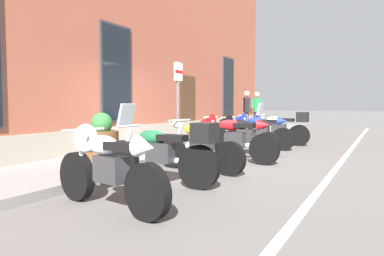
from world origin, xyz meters
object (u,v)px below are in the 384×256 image
(motorcycle_blue_sport, at_px, (257,129))
(barrel_planter, at_px, (102,144))
(motorcycle_silver_touring, at_px, (281,127))
(motorcycle_red_sport, at_px, (230,136))
(pedestrian_striped_shirt, at_px, (257,109))
(parking_sign, at_px, (178,93))
(motorcycle_green_touring, at_px, (163,151))
(motorcycle_yellow_naked, at_px, (199,146))
(motorcycle_white_sport, at_px, (105,163))
(pedestrian_dark_jacket, at_px, (247,109))
(motorcycle_black_sport, at_px, (242,133))

(motorcycle_blue_sport, relative_size, barrel_planter, 2.04)
(motorcycle_silver_touring, distance_m, barrel_planter, 6.67)
(motorcycle_red_sport, height_order, pedestrian_striped_shirt, pedestrian_striped_shirt)
(parking_sign, bearing_deg, pedestrian_striped_shirt, 1.93)
(motorcycle_blue_sport, bearing_deg, motorcycle_red_sport, -175.51)
(motorcycle_silver_touring, bearing_deg, barrel_planter, 165.34)
(motorcycle_green_touring, height_order, motorcycle_blue_sport, motorcycle_green_touring)
(motorcycle_yellow_naked, relative_size, motorcycle_blue_sport, 0.98)
(pedestrian_striped_shirt, xyz_separation_m, barrel_planter, (-9.78, -0.18, -0.52))
(motorcycle_green_touring, xyz_separation_m, pedestrian_striped_shirt, (10.06, 1.69, 0.54))
(motorcycle_white_sport, bearing_deg, motorcycle_yellow_naked, 2.33)
(parking_sign, xyz_separation_m, barrel_planter, (-2.73, 0.06, -1.02))
(motorcycle_blue_sport, xyz_separation_m, pedestrian_dark_jacket, (4.05, 1.74, 0.53))
(motorcycle_red_sport, height_order, pedestrian_dark_jacket, pedestrian_dark_jacket)
(motorcycle_red_sport, distance_m, motorcycle_silver_touring, 4.00)
(barrel_planter, bearing_deg, motorcycle_blue_sport, -14.84)
(motorcycle_green_touring, relative_size, motorcycle_silver_touring, 1.07)
(barrel_planter, bearing_deg, motorcycle_red_sport, -32.37)
(motorcycle_black_sport, height_order, pedestrian_dark_jacket, pedestrian_dark_jacket)
(motorcycle_yellow_naked, bearing_deg, pedestrian_dark_jacket, 13.06)
(motorcycle_blue_sport, distance_m, pedestrian_striped_shirt, 4.96)
(motorcycle_white_sport, xyz_separation_m, motorcycle_green_touring, (1.49, 0.09, -0.02))
(motorcycle_white_sport, distance_m, motorcycle_silver_touring, 8.22)
(motorcycle_white_sport, xyz_separation_m, pedestrian_dark_jacket, (10.91, 1.99, 0.53))
(pedestrian_dark_jacket, bearing_deg, parking_sign, -175.96)
(motorcycle_white_sport, bearing_deg, motorcycle_red_sport, 0.59)
(motorcycle_black_sport, xyz_separation_m, barrel_planter, (-3.76, 1.37, 0.00))
(parking_sign, bearing_deg, motorcycle_white_sport, -161.12)
(motorcycle_green_touring, distance_m, parking_sign, 3.49)
(pedestrian_striped_shirt, bearing_deg, motorcycle_blue_sport, -161.98)
(parking_sign, bearing_deg, motorcycle_silver_touring, -23.57)
(motorcycle_blue_sport, bearing_deg, motorcycle_white_sport, -177.91)
(motorcycle_silver_touring, xyz_separation_m, parking_sign, (-3.73, 1.63, 1.02))
(motorcycle_green_touring, xyz_separation_m, motorcycle_blue_sport, (5.37, 0.17, 0.02))
(motorcycle_red_sport, relative_size, parking_sign, 0.98)
(pedestrian_striped_shirt, bearing_deg, motorcycle_black_sport, -165.64)
(motorcycle_yellow_naked, bearing_deg, motorcycle_green_touring, -178.71)
(motorcycle_yellow_naked, xyz_separation_m, motorcycle_silver_touring, (5.39, -0.20, 0.07))
(motorcycle_silver_touring, bearing_deg, motorcycle_white_sport, 179.39)
(pedestrian_dark_jacket, bearing_deg, barrel_planter, -177.55)
(motorcycle_black_sport, height_order, barrel_planter, barrel_planter)
(motorcycle_red_sport, bearing_deg, motorcycle_silver_touring, -1.88)
(pedestrian_dark_jacket, xyz_separation_m, pedestrian_striped_shirt, (0.64, -0.21, -0.01))
(pedestrian_dark_jacket, distance_m, pedestrian_striped_shirt, 0.67)
(motorcycle_green_touring, distance_m, motorcycle_yellow_naked, 1.34)
(motorcycle_green_touring, height_order, parking_sign, parking_sign)
(motorcycle_white_sport, bearing_deg, motorcycle_green_touring, 3.26)
(motorcycle_white_sport, distance_m, barrel_planter, 2.39)
(pedestrian_striped_shirt, bearing_deg, motorcycle_yellow_naked, -169.22)
(motorcycle_white_sport, bearing_deg, barrel_planter, 42.14)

